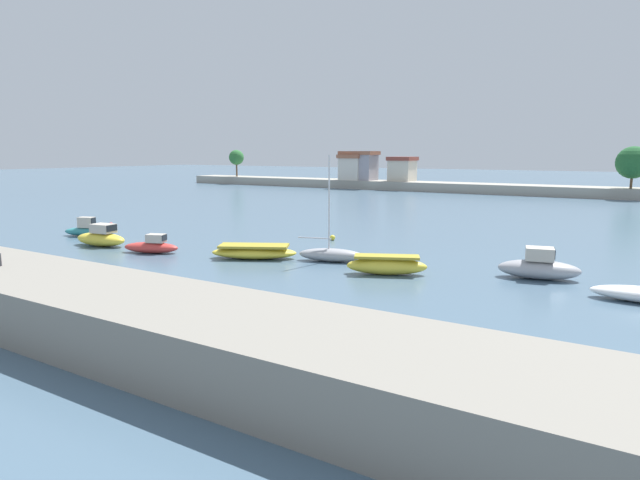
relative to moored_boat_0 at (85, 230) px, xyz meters
name	(u,v)px	position (x,y,z in m)	size (l,w,h in m)	color
ground_plane	(117,281)	(15.55, -8.94, -0.52)	(400.00, 400.00, 0.00)	#476075
moored_boat_0	(85,230)	(0.00, 0.00, 0.00)	(3.82, 2.43, 1.58)	teal
moored_boat_1	(101,238)	(5.27, -2.35, 0.10)	(4.55, 2.24, 1.66)	yellow
moored_boat_2	(152,246)	(10.66, -2.29, -0.06)	(4.12, 2.61, 1.32)	#C63833
moored_boat_3	(254,252)	(17.89, -0.11, -0.09)	(5.85, 4.30, 0.91)	yellow
moored_boat_4	(331,254)	(22.69, 1.70, -0.06)	(4.43, 2.43, 6.71)	#9E9EA3
moored_boat_5	(387,265)	(27.23, 0.20, 0.01)	(4.68, 3.09, 1.10)	yellow
moored_boat_6	(539,267)	(34.78, 3.61, 0.12)	(4.54, 2.54, 1.74)	#9E9EA3
mooring_buoy_1	(333,238)	(18.55, 8.90, -0.31)	(0.43, 0.43, 0.43)	yellow
mooring_buoy_2	(111,224)	(-3.10, 4.81, -0.33)	(0.39, 0.39, 0.39)	red
distant_shoreline	(498,181)	(17.53, 65.16, 1.67)	(128.57, 7.11, 7.75)	#9E998C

